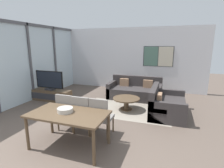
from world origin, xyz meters
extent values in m
plane|color=brown|center=(0.00, 0.00, 0.00)|extent=(24.00, 24.00, 0.00)
cube|color=silver|center=(0.00, 5.73, 1.40)|extent=(6.88, 0.06, 2.80)
cube|color=#2D2D33|center=(1.38, 5.70, 1.55)|extent=(1.28, 0.01, 0.87)
cube|color=#4C7060|center=(1.07, 5.69, 1.55)|extent=(0.60, 0.02, 0.83)
cube|color=beige|center=(1.69, 5.69, 1.55)|extent=(0.60, 0.02, 0.83)
cube|color=silver|center=(-2.94, 2.87, 1.40)|extent=(0.02, 5.73, 2.80)
cube|color=#515156|center=(-2.91, 2.87, 2.75)|extent=(0.07, 5.73, 0.10)
cube|color=#515156|center=(-2.91, 2.87, 1.40)|extent=(0.07, 0.08, 2.80)
cube|color=#515156|center=(-2.91, 4.30, 1.40)|extent=(0.07, 0.08, 2.80)
cube|color=gray|center=(0.68, 3.01, 0.00)|extent=(2.83, 1.68, 0.01)
cube|color=brown|center=(-2.25, 3.01, 0.20)|extent=(1.62, 0.43, 0.41)
cube|color=#2D2D33|center=(-2.25, 2.79, 0.20)|extent=(1.49, 0.01, 0.22)
cube|color=#2D2D33|center=(-2.25, 3.01, 0.43)|extent=(0.36, 0.20, 0.05)
cube|color=#2D2D33|center=(-2.25, 3.01, 0.50)|extent=(0.06, 0.03, 0.08)
cube|color=black|center=(-2.25, 3.01, 0.80)|extent=(1.13, 0.04, 0.64)
cube|color=black|center=(-2.25, 2.99, 0.80)|extent=(1.06, 0.01, 0.57)
cube|color=#383333|center=(0.68, 4.25, 0.21)|extent=(1.99, 0.98, 0.42)
cube|color=#383333|center=(0.68, 4.66, 0.41)|extent=(1.99, 0.16, 0.83)
cube|color=#383333|center=(-0.25, 4.25, 0.30)|extent=(0.14, 0.98, 0.60)
cube|color=#383333|center=(1.60, 4.25, 0.30)|extent=(0.14, 0.98, 0.60)
cube|color=#9E7556|center=(0.21, 4.48, 0.57)|extent=(0.36, 0.12, 0.30)
cube|color=#9E7556|center=(1.15, 4.48, 0.57)|extent=(0.36, 0.12, 0.30)
cube|color=#383333|center=(1.95, 3.02, 0.21)|extent=(0.98, 1.54, 0.42)
cube|color=#383333|center=(1.54, 3.02, 0.41)|extent=(0.16, 1.54, 0.83)
cube|color=#383333|center=(1.95, 2.32, 0.30)|extent=(0.98, 0.14, 0.60)
cube|color=#383333|center=(1.95, 3.72, 0.30)|extent=(0.98, 0.14, 0.60)
cube|color=#9E7556|center=(1.72, 2.68, 0.57)|extent=(0.12, 0.36, 0.30)
cylinder|color=brown|center=(0.68, 3.01, 0.01)|extent=(0.38, 0.38, 0.03)
cylinder|color=brown|center=(0.68, 3.01, 0.18)|extent=(0.15, 0.15, 0.35)
cylinder|color=brown|center=(0.68, 3.01, 0.37)|extent=(0.85, 0.85, 0.04)
cube|color=brown|center=(0.12, 0.59, 0.71)|extent=(1.55, 0.85, 0.04)
cylinder|color=brown|center=(-0.60, 0.23, 0.35)|extent=(0.06, 0.06, 0.69)
cylinder|color=brown|center=(0.83, 0.23, 0.35)|extent=(0.06, 0.06, 0.69)
cylinder|color=brown|center=(-0.60, 0.96, 0.35)|extent=(0.06, 0.06, 0.69)
cylinder|color=brown|center=(0.83, 0.96, 0.35)|extent=(0.06, 0.06, 0.69)
cube|color=gray|center=(-0.32, 1.30, 0.42)|extent=(0.46, 0.46, 0.06)
cube|color=gray|center=(-0.32, 1.09, 0.68)|extent=(0.42, 0.05, 0.47)
cylinder|color=brown|center=(-0.52, 1.10, 0.19)|extent=(0.04, 0.04, 0.39)
cylinder|color=brown|center=(-0.12, 1.10, 0.19)|extent=(0.04, 0.04, 0.39)
cylinder|color=brown|center=(-0.52, 1.50, 0.19)|extent=(0.04, 0.04, 0.39)
cylinder|color=brown|center=(-0.12, 1.50, 0.19)|extent=(0.04, 0.04, 0.39)
cube|color=gray|center=(0.12, 1.28, 0.42)|extent=(0.46, 0.46, 0.06)
cube|color=gray|center=(0.12, 1.07, 0.68)|extent=(0.42, 0.05, 0.47)
cylinder|color=brown|center=(-0.08, 1.08, 0.19)|extent=(0.04, 0.04, 0.39)
cylinder|color=brown|center=(0.32, 1.08, 0.19)|extent=(0.04, 0.04, 0.39)
cylinder|color=brown|center=(-0.08, 1.48, 0.19)|extent=(0.04, 0.04, 0.39)
cylinder|color=brown|center=(0.32, 1.48, 0.19)|extent=(0.04, 0.04, 0.39)
cube|color=gray|center=(0.56, 1.27, 0.42)|extent=(0.46, 0.46, 0.06)
cube|color=gray|center=(0.56, 1.07, 0.68)|extent=(0.42, 0.05, 0.47)
cylinder|color=brown|center=(0.36, 1.07, 0.19)|extent=(0.04, 0.04, 0.39)
cylinder|color=brown|center=(0.76, 1.07, 0.19)|extent=(0.04, 0.04, 0.39)
cylinder|color=brown|center=(0.36, 1.47, 0.19)|extent=(0.04, 0.04, 0.39)
cylinder|color=brown|center=(0.76, 1.47, 0.19)|extent=(0.04, 0.04, 0.39)
cylinder|color=#B7B2A8|center=(0.04, 0.62, 0.78)|extent=(0.31, 0.31, 0.09)
torus|color=#B7B2A8|center=(0.04, 0.62, 0.81)|extent=(0.31, 0.31, 0.02)
camera|label=1|loc=(2.00, -2.17, 2.05)|focal=28.00mm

